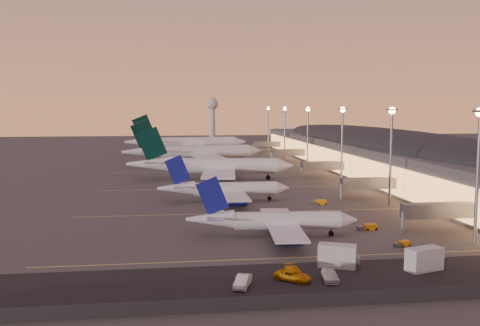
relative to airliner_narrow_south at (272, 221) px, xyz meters
name	(u,v)px	position (x,y,z in m)	size (l,w,h in m)	color
ground	(255,209)	(1.40, 29.67, -3.19)	(700.00, 700.00, 0.00)	#43413E
airliner_narrow_south	(272,221)	(0.00, 0.00, 0.00)	(34.61, 31.02, 12.36)	silver
airliner_narrow_north	(224,189)	(-5.44, 41.16, 0.18)	(36.41, 32.40, 13.06)	silver
airliner_wide_near	(210,166)	(-5.83, 85.27, 1.72)	(59.61, 54.69, 19.07)	silver
airliner_wide_mid	(194,152)	(-9.12, 138.59, 2.11)	(64.30, 59.11, 20.59)	silver
airliner_wide_far	(187,143)	(-10.56, 197.59, 2.43)	(68.33, 62.37, 21.86)	silver
terminal_building	(378,149)	(63.24, 102.14, 5.59)	(56.35, 255.00, 17.46)	#4B4B50
light_masts	(321,129)	(37.40, 94.67, 14.36)	(2.20, 217.20, 25.90)	gray
radar_tower	(212,112)	(11.40, 289.67, 18.68)	(9.00, 9.00, 32.50)	silver
service_lane	(314,278)	(1.40, -26.33, -3.19)	(260.00, 16.00, 0.01)	black
lane_markings	(236,186)	(1.40, 69.67, -3.19)	(90.00, 180.36, 0.00)	#D8C659
fence	(339,299)	(1.40, -38.33, -2.19)	(124.00, 0.12, 2.00)	#2D2D30
baggage_tug_a	(402,244)	(22.74, -10.60, -2.75)	(3.50, 2.51, 0.97)	orange
baggage_tug_b	(368,227)	(21.22, 3.07, -2.63)	(4.37, 2.35, 1.24)	orange
baggage_tug_c	(319,202)	(19.22, 33.25, -2.63)	(4.33, 2.16, 1.24)	orange
catering_truck_a	(339,257)	(6.88, -21.64, -1.45)	(7.10, 4.87, 3.73)	silver
catering_truck_b	(426,260)	(20.09, -25.04, -1.46)	(7.04, 4.46, 3.70)	silver
baggage_tug_d	(323,213)	(16.29, 19.57, -2.73)	(3.66, 2.37, 1.02)	orange
service_van_a	(243,281)	(-10.03, -29.05, -2.34)	(1.81, 5.18, 1.71)	silver
service_van_b	(293,276)	(-2.19, -27.26, -2.41)	(2.59, 5.62, 1.56)	orange
service_van_c	(330,275)	(3.40, -27.82, -2.39)	(2.25, 5.54, 1.61)	silver
service_van_d	(294,272)	(-1.60, -25.77, -2.42)	(2.16, 5.32, 1.54)	orange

